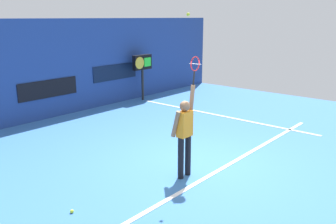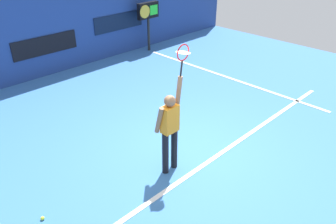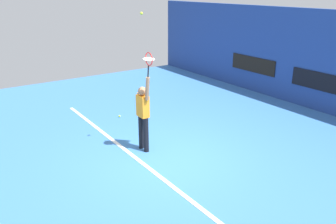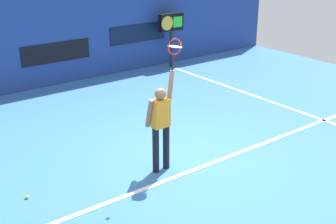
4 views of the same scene
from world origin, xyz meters
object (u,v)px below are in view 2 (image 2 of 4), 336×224
object	(u,v)px
scoreboard_clock	(148,13)
tennis_racket	(183,54)
tennis_player	(170,127)
spare_ball	(43,218)

from	to	relation	value
scoreboard_clock	tennis_racket	bearing A→B (deg)	-127.07
tennis_player	spare_ball	bearing A→B (deg)	167.29
tennis_racket	scoreboard_clock	distance (m)	7.53
tennis_player	spare_ball	world-z (taller)	tennis_player
tennis_racket	spare_ball	size ratio (longest dim) A/B	9.11
scoreboard_clock	spare_ball	xyz separation A→B (m)	(-7.34, -5.39, -1.44)
scoreboard_clock	spare_ball	distance (m)	9.22
tennis_player	scoreboard_clock	size ratio (longest dim) A/B	1.06
tennis_player	tennis_racket	bearing A→B (deg)	-0.75
tennis_player	scoreboard_clock	xyz separation A→B (m)	(4.83, 5.96, 0.47)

